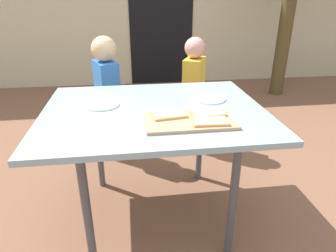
# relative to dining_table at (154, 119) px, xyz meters

# --- Properties ---
(ground_plane) EXTENTS (16.00, 16.00, 0.00)m
(ground_plane) POSITION_rel_dining_table_xyz_m (0.00, 0.00, -0.64)
(ground_plane) COLOR brown
(house_door) EXTENTS (0.90, 0.02, 2.00)m
(house_door) POSITION_rel_dining_table_xyz_m (0.38, 2.94, 0.36)
(house_door) COLOR black
(house_door) RESTS_ON ground
(dining_table) EXTENTS (1.17, 0.93, 0.70)m
(dining_table) POSITION_rel_dining_table_xyz_m (0.00, 0.00, 0.00)
(dining_table) COLOR #8EACB9
(dining_table) RESTS_ON ground
(cutting_board) EXTENTS (0.43, 0.24, 0.02)m
(cutting_board) POSITION_rel_dining_table_xyz_m (0.15, -0.20, 0.07)
(cutting_board) COLOR tan
(cutting_board) RESTS_ON dining_table
(pizza_slice_near_right) EXTENTS (0.17, 0.11, 0.01)m
(pizza_slice_near_right) POSITION_rel_dining_table_xyz_m (0.24, -0.25, 0.08)
(pizza_slice_near_right) COLOR tan
(pizza_slice_near_right) RESTS_ON cutting_board
(pizza_slice_far_right) EXTENTS (0.18, 0.12, 0.01)m
(pizza_slice_far_right) POSITION_rel_dining_table_xyz_m (0.25, -0.15, 0.08)
(pizza_slice_far_right) COLOR tan
(pizza_slice_far_right) RESTS_ON cutting_board
(pizza_slice_far_left) EXTENTS (0.18, 0.12, 0.01)m
(pizza_slice_far_left) POSITION_rel_dining_table_xyz_m (0.06, -0.15, 0.08)
(pizza_slice_far_left) COLOR tan
(pizza_slice_far_left) RESTS_ON cutting_board
(plate_white_left) EXTENTS (0.19, 0.19, 0.01)m
(plate_white_left) POSITION_rel_dining_table_xyz_m (-0.28, 0.09, 0.06)
(plate_white_left) COLOR white
(plate_white_left) RESTS_ON dining_table
(plate_white_right) EXTENTS (0.19, 0.19, 0.01)m
(plate_white_right) POSITION_rel_dining_table_xyz_m (0.33, 0.11, 0.06)
(plate_white_right) COLOR white
(plate_white_right) RESTS_ON dining_table
(child_left) EXTENTS (0.21, 0.27, 0.98)m
(child_left) POSITION_rel_dining_table_xyz_m (-0.29, 0.79, -0.06)
(child_left) COLOR #44303C
(child_left) RESTS_ON ground
(child_right) EXTENTS (0.23, 0.28, 0.95)m
(child_right) POSITION_rel_dining_table_xyz_m (0.41, 0.86, -0.10)
(child_right) COLOR #34505A
(child_right) RESTS_ON ground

